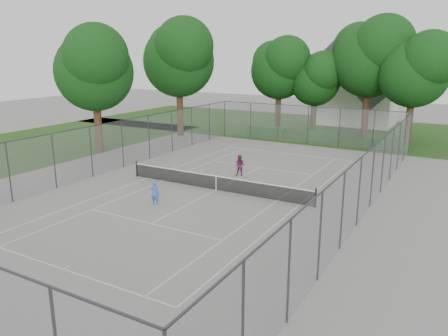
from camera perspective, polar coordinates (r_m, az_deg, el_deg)
The scene contains 17 objects.
ground at distance 27.27m, azimuth -1.04°, elevation -2.90°, with size 120.00×120.00×0.00m, color slate.
grass_far at distance 50.82m, azimuth 14.11°, elevation 4.92°, with size 60.00×20.00×0.00m, color #1E4213.
court_markings at distance 27.27m, azimuth -1.04°, elevation -2.89°, with size 11.03×23.83×0.01m.
tennis_net at distance 27.12m, azimuth -1.04°, elevation -1.87°, with size 12.87×0.10×1.10m.
perimeter_fence at distance 26.78m, azimuth -1.06°, elevation 0.79°, with size 18.08×34.08×3.52m.
tree_far_left at distance 48.61m, azimuth 7.32°, elevation 13.08°, with size 7.05×6.44×10.14m.
tree_far_midleft at distance 47.53m, azimuth 11.91°, elevation 11.56°, with size 5.97×5.45×8.59m.
tree_far_midright at distance 46.32m, azimuth 18.66°, elevation 13.89°, with size 8.29×7.57×11.92m.
tree_far_right at distance 43.67m, azimuth 23.77°, elevation 11.96°, with size 7.16×6.54×10.30m.
tree_side_back at distance 45.15m, azimuth -5.91°, elevation 14.44°, with size 8.20×7.48×11.78m.
tree_side_front at distance 38.25m, azimuth -16.63°, elevation 12.72°, with size 7.41×6.77×10.65m.
hedge_left at distance 45.44m, azimuth 5.60°, elevation 4.79°, with size 3.85×1.15×0.96m, color #1B4E19.
hedge_mid at distance 43.74m, azimuth 12.53°, elevation 4.13°, with size 3.09×0.88×0.97m, color #1B4E19.
hedge_right at distance 41.34m, azimuth 20.18°, elevation 2.98°, with size 3.26×1.19×0.98m, color #1B4E19.
house at distance 54.91m, azimuth 17.24°, elevation 9.73°, with size 8.18×6.34×10.19m.
girl_player at distance 24.84m, azimuth -9.02°, elevation -3.21°, with size 0.50×0.33×1.37m, color blue.
woman_player at distance 30.18m, azimuth 2.11°, elevation 0.31°, with size 0.73×0.57×1.50m, color #642155.
Camera 1 is at (13.26, -22.36, 8.25)m, focal length 35.00 mm.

